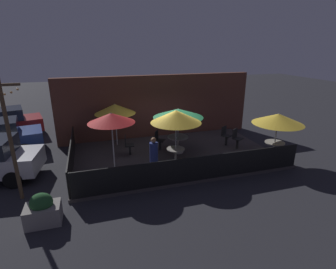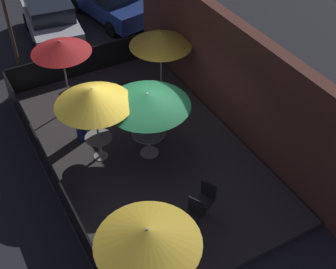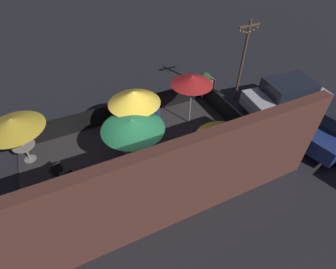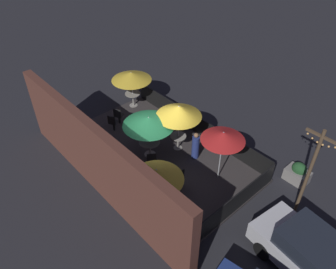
{
  "view_description": "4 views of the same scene",
  "coord_description": "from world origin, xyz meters",
  "px_view_note": "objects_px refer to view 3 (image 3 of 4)",
  "views": [
    {
      "loc": [
        -3.48,
        -10.59,
        4.85
      ],
      "look_at": [
        -0.2,
        0.26,
        0.99
      ],
      "focal_mm": 28.0,
      "sensor_mm": 36.0,
      "label": 1
    },
    {
      "loc": [
        8.9,
        -4.05,
        9.16
      ],
      "look_at": [
        0.83,
        0.39,
        1.14
      ],
      "focal_mm": 50.0,
      "sensor_mm": 36.0,
      "label": 2
    },
    {
      "loc": [
        2.11,
        6.93,
        7.78
      ],
      "look_at": [
        -1.04,
        0.32,
        1.2
      ],
      "focal_mm": 28.0,
      "sensor_mm": 36.0,
      "label": 3
    },
    {
      "loc": [
        -8.64,
        6.99,
        10.13
      ],
      "look_at": [
        -0.31,
        -0.49,
        1.27
      ],
      "focal_mm": 35.0,
      "sensor_mm": 36.0,
      "label": 4
    }
  ],
  "objects_px": {
    "light_post": "(243,59)",
    "parked_car_0": "(286,96)",
    "patio_umbrella_2": "(12,124)",
    "patio_umbrella_3": "(192,80)",
    "patio_umbrella_1": "(132,124)",
    "dining_table_1": "(136,150)",
    "dining_table_2": "(25,148)",
    "patio_chair_1": "(192,140)",
    "patio_umbrella_0": "(134,97)",
    "patio_chair_2": "(67,179)",
    "patio_chair_3": "(56,171)",
    "patron_0": "(157,119)",
    "patio_umbrella_4": "(225,134)",
    "dining_table_0": "(137,128)",
    "planter_box": "(205,82)",
    "patio_chair_0": "(160,155)"
  },
  "relations": [
    {
      "from": "patio_umbrella_1",
      "to": "patio_umbrella_4",
      "type": "distance_m",
      "value": 3.15
    },
    {
      "from": "parked_car_0",
      "to": "dining_table_0",
      "type": "bearing_deg",
      "value": -1.24
    },
    {
      "from": "dining_table_0",
      "to": "dining_table_2",
      "type": "height_order",
      "value": "dining_table_2"
    },
    {
      "from": "dining_table_0",
      "to": "planter_box",
      "type": "relative_size",
      "value": 0.77
    },
    {
      "from": "dining_table_1",
      "to": "light_post",
      "type": "xyz_separation_m",
      "value": [
        -6.19,
        -2.01,
        1.5
      ]
    },
    {
      "from": "planter_box",
      "to": "light_post",
      "type": "xyz_separation_m",
      "value": [
        -0.9,
        1.61,
        1.83
      ]
    },
    {
      "from": "dining_table_0",
      "to": "patio_chair_2",
      "type": "height_order",
      "value": "patio_chair_2"
    },
    {
      "from": "patio_chair_0",
      "to": "light_post",
      "type": "distance_m",
      "value": 6.19
    },
    {
      "from": "patio_umbrella_1",
      "to": "patio_chair_3",
      "type": "height_order",
      "value": "patio_umbrella_1"
    },
    {
      "from": "dining_table_0",
      "to": "patio_chair_1",
      "type": "height_order",
      "value": "patio_chair_1"
    },
    {
      "from": "patron_0",
      "to": "light_post",
      "type": "relative_size",
      "value": 0.34
    },
    {
      "from": "patio_chair_2",
      "to": "parked_car_0",
      "type": "height_order",
      "value": "parked_car_0"
    },
    {
      "from": "patio_umbrella_0",
      "to": "light_post",
      "type": "relative_size",
      "value": 0.58
    },
    {
      "from": "patio_chair_2",
      "to": "patio_chair_3",
      "type": "bearing_deg",
      "value": -0.39
    },
    {
      "from": "dining_table_1",
      "to": "planter_box",
      "type": "distance_m",
      "value": 6.42
    },
    {
      "from": "patio_umbrella_2",
      "to": "patio_chair_2",
      "type": "bearing_deg",
      "value": 119.18
    },
    {
      "from": "patio_umbrella_0",
      "to": "parked_car_0",
      "type": "bearing_deg",
      "value": 171.93
    },
    {
      "from": "dining_table_1",
      "to": "patio_chair_0",
      "type": "distance_m",
      "value": 0.94
    },
    {
      "from": "patio_umbrella_0",
      "to": "dining_table_2",
      "type": "height_order",
      "value": "patio_umbrella_0"
    },
    {
      "from": "patron_0",
      "to": "patio_umbrella_2",
      "type": "bearing_deg",
      "value": 21.73
    },
    {
      "from": "patio_umbrella_2",
      "to": "dining_table_1",
      "type": "xyz_separation_m",
      "value": [
        -3.77,
        1.92,
        -1.2
      ]
    },
    {
      "from": "patio_chair_2",
      "to": "patron_0",
      "type": "xyz_separation_m",
      "value": [
        -4.07,
        -1.62,
        0.09
      ]
    },
    {
      "from": "patio_chair_3",
      "to": "patio_umbrella_2",
      "type": "bearing_deg",
      "value": -0.0
    },
    {
      "from": "dining_table_2",
      "to": "patio_chair_1",
      "type": "bearing_deg",
      "value": 159.37
    },
    {
      "from": "patio_umbrella_4",
      "to": "patio_chair_1",
      "type": "distance_m",
      "value": 1.99
    },
    {
      "from": "patio_umbrella_2",
      "to": "dining_table_1",
      "type": "relative_size",
      "value": 2.22
    },
    {
      "from": "patio_umbrella_2",
      "to": "parked_car_0",
      "type": "distance_m",
      "value": 11.64
    },
    {
      "from": "planter_box",
      "to": "light_post",
      "type": "bearing_deg",
      "value": 119.14
    },
    {
      "from": "patio_umbrella_3",
      "to": "dining_table_1",
      "type": "xyz_separation_m",
      "value": [
        3.02,
        1.23,
        -1.59
      ]
    },
    {
      "from": "patio_umbrella_3",
      "to": "patio_umbrella_1",
      "type": "bearing_deg",
      "value": 22.1
    },
    {
      "from": "dining_table_0",
      "to": "patron_0",
      "type": "bearing_deg",
      "value": -171.01
    },
    {
      "from": "patio_umbrella_0",
      "to": "dining_table_2",
      "type": "xyz_separation_m",
      "value": [
        4.29,
        -0.66,
        -1.47
      ]
    },
    {
      "from": "patio_umbrella_3",
      "to": "patio_chair_2",
      "type": "bearing_deg",
      "value": 14.43
    },
    {
      "from": "patio_umbrella_3",
      "to": "patio_chair_0",
      "type": "xyz_separation_m",
      "value": [
        2.26,
        1.75,
        -1.69
      ]
    },
    {
      "from": "dining_table_2",
      "to": "patio_chair_1",
      "type": "distance_m",
      "value": 6.43
    },
    {
      "from": "patio_umbrella_2",
      "to": "patio_umbrella_3",
      "type": "xyz_separation_m",
      "value": [
        -6.79,
        0.69,
        0.39
      ]
    },
    {
      "from": "dining_table_2",
      "to": "patron_0",
      "type": "relative_size",
      "value": 0.62
    },
    {
      "from": "dining_table_0",
      "to": "dining_table_1",
      "type": "bearing_deg",
      "value": 67.38
    },
    {
      "from": "patio_umbrella_2",
      "to": "patio_umbrella_3",
      "type": "distance_m",
      "value": 6.84
    },
    {
      "from": "patio_umbrella_0",
      "to": "patio_umbrella_4",
      "type": "relative_size",
      "value": 1.12
    },
    {
      "from": "patio_umbrella_1",
      "to": "dining_table_1",
      "type": "distance_m",
      "value": 1.26
    },
    {
      "from": "patio_chair_0",
      "to": "patio_umbrella_4",
      "type": "bearing_deg",
      "value": -179.76
    },
    {
      "from": "planter_box",
      "to": "patio_umbrella_1",
      "type": "bearing_deg",
      "value": 34.44
    },
    {
      "from": "patio_umbrella_1",
      "to": "planter_box",
      "type": "xyz_separation_m",
      "value": [
        -5.29,
        -3.63,
        -1.59
      ]
    },
    {
      "from": "patio_chair_1",
      "to": "patio_chair_3",
      "type": "height_order",
      "value": "patio_chair_3"
    },
    {
      "from": "patio_umbrella_3",
      "to": "dining_table_1",
      "type": "height_order",
      "value": "patio_umbrella_3"
    },
    {
      "from": "dining_table_0",
      "to": "patio_chair_2",
      "type": "distance_m",
      "value": 3.43
    },
    {
      "from": "light_post",
      "to": "parked_car_0",
      "type": "height_order",
      "value": "light_post"
    },
    {
      "from": "parked_car_0",
      "to": "dining_table_1",
      "type": "bearing_deg",
      "value": 8.62
    },
    {
      "from": "planter_box",
      "to": "parked_car_0",
      "type": "relative_size",
      "value": 0.24
    }
  ]
}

